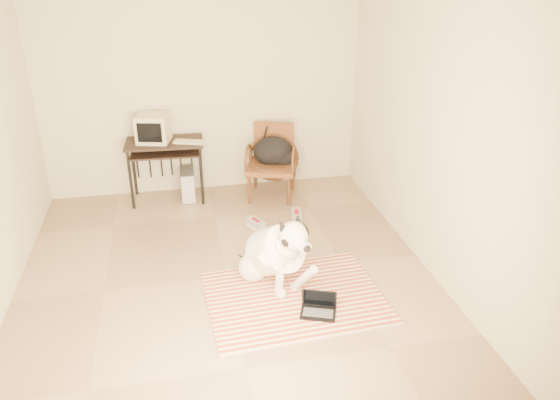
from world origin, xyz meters
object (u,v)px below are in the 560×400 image
object	(u,v)px
computer_desk	(165,150)
rattan_chair	(272,161)
pc_tower	(188,184)
backpack	(275,152)
laptop	(319,307)
crt_monitor	(153,128)
dog	(275,253)

from	to	relation	value
computer_desk	rattan_chair	world-z (taller)	rattan_chair
pc_tower	backpack	world-z (taller)	backpack
laptop	backpack	distance (m)	2.63
crt_monitor	rattan_chair	bearing A→B (deg)	-5.65
laptop	computer_desk	world-z (taller)	computer_desk
dog	rattan_chair	xyz separation A→B (m)	(0.36, 2.06, 0.12)
crt_monitor	backpack	xyz separation A→B (m)	(1.48, -0.16, -0.36)
laptop	rattan_chair	xyz separation A→B (m)	(0.08, 2.60, 0.39)
dog	crt_monitor	xyz separation A→B (m)	(-1.08, 2.20, 0.61)
dog	pc_tower	world-z (taller)	dog
laptop	crt_monitor	world-z (taller)	crt_monitor
dog	crt_monitor	bearing A→B (deg)	116.13
laptop	computer_desk	size ratio (longest dim) A/B	0.38
pc_tower	laptop	bearing A→B (deg)	-69.72
computer_desk	crt_monitor	world-z (taller)	crt_monitor
crt_monitor	rattan_chair	world-z (taller)	crt_monitor
dog	pc_tower	size ratio (longest dim) A/B	2.47
laptop	backpack	world-z (taller)	backpack
computer_desk	rattan_chair	distance (m)	1.35
dog	computer_desk	bearing A→B (deg)	114.00
crt_monitor	laptop	bearing A→B (deg)	-63.60
dog	computer_desk	distance (m)	2.39
rattan_chair	computer_desk	bearing A→B (deg)	175.32
dog	laptop	size ratio (longest dim) A/B	2.77
pc_tower	backpack	xyz separation A→B (m)	(1.11, -0.12, 0.40)
computer_desk	pc_tower	size ratio (longest dim) A/B	2.34
dog	laptop	bearing A→B (deg)	-62.54
rattan_chair	backpack	world-z (taller)	rattan_chair
computer_desk	rattan_chair	size ratio (longest dim) A/B	1.06
crt_monitor	computer_desk	bearing A→B (deg)	-16.49
laptop	backpack	bearing A→B (deg)	87.45
dog	crt_monitor	distance (m)	2.52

